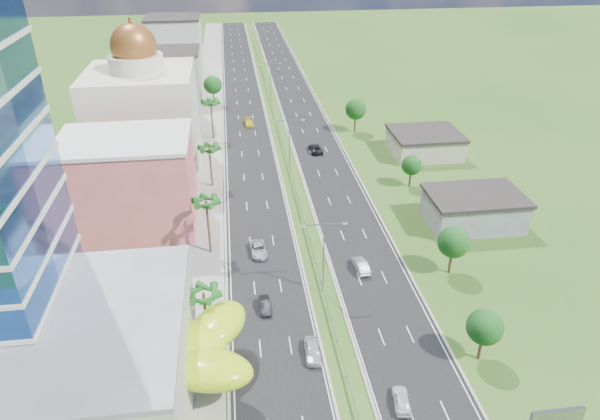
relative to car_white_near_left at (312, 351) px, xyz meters
name	(u,v)px	position (x,y,z in m)	size (l,w,h in m)	color
ground	(336,341)	(3.28, 2.03, -0.80)	(500.00, 500.00, 0.00)	#2D5119
road_left	(245,110)	(-4.22, 92.03, -0.78)	(11.00, 260.00, 0.04)	black
road_right	(300,107)	(10.78, 92.03, -0.78)	(11.00, 260.00, 0.04)	black
sidewalk_left	(209,111)	(-13.72, 92.03, -0.74)	(7.00, 260.00, 0.12)	gray
median_guardrail	(279,130)	(3.28, 74.02, -0.18)	(0.10, 216.06, 0.76)	gray
streetlight_median_b	(324,250)	(3.28, 12.03, 5.95)	(6.04, 0.25, 11.00)	gray
streetlight_median_c	(289,140)	(3.28, 52.03, 5.95)	(6.04, 0.25, 11.00)	gray
streetlight_median_d	(270,79)	(3.28, 97.03, 5.95)	(6.04, 0.25, 11.00)	gray
streetlight_median_e	(259,43)	(3.28, 142.03, 5.95)	(6.04, 0.25, 11.00)	gray
mall_podium	(38,371)	(-28.72, -3.97, 4.70)	(30.00, 24.00, 11.00)	#AFA890
lime_canopy	(162,349)	(-16.72, -1.98, 4.19)	(18.00, 15.00, 7.40)	#AED514
pink_shophouse	(130,185)	(-24.72, 34.03, 6.70)	(20.00, 15.00, 15.00)	#D45857
domed_building	(144,115)	(-24.72, 57.03, 10.55)	(20.00, 20.00, 28.70)	beige
midrise_grey	(163,94)	(-23.72, 82.03, 7.20)	(16.00, 15.00, 16.00)	slate
midrise_beige	(171,76)	(-23.72, 104.03, 5.70)	(16.00, 15.00, 13.00)	#AFA890
midrise_white	(176,49)	(-23.72, 127.03, 8.20)	(16.00, 15.00, 18.00)	silver
shed_near	(473,210)	(31.28, 27.03, 1.70)	(15.00, 10.00, 5.00)	slate
shed_far	(425,144)	(33.28, 57.03, 1.40)	(14.00, 12.00, 4.40)	#AFA890
palm_tree_b	(204,296)	(-12.22, 4.03, 6.26)	(3.60, 3.60, 8.10)	#47301C
palm_tree_c	(206,204)	(-12.22, 24.03, 7.70)	(3.60, 3.60, 9.60)	#47301C
palm_tree_d	(209,150)	(-12.22, 47.03, 6.74)	(3.60, 3.60, 8.60)	#47301C
palm_tree_e	(211,104)	(-12.22, 72.03, 7.51)	(3.60, 3.60, 9.40)	#47301C
leafy_tree_lfar	(213,85)	(-12.22, 97.03, 4.78)	(4.90, 4.90, 8.05)	#47301C
leafy_tree_ra	(485,327)	(19.28, -2.97, 3.97)	(4.20, 4.20, 6.90)	#47301C
leafy_tree_rb	(454,242)	(22.28, 14.03, 4.37)	(4.55, 4.55, 7.47)	#47301C
leafy_tree_rc	(412,165)	(25.28, 42.03, 3.57)	(3.85, 3.85, 6.33)	#47301C
leafy_tree_rd	(356,109)	(21.28, 72.03, 4.78)	(4.90, 4.90, 8.05)	#47301C
car_white_near_left	(312,351)	(0.00, 0.00, 0.00)	(1.80, 4.48, 1.53)	silver
car_dark_left	(265,305)	(-4.94, 9.20, -0.12)	(1.35, 3.88, 1.28)	black
car_silver_mid_left	(258,249)	(-4.95, 22.63, -0.06)	(2.35, 5.09, 1.41)	#B1B4B9
car_yellow_far_left	(249,123)	(-3.64, 79.65, -0.07)	(1.96, 4.81, 1.40)	gold
car_white_near_right	(402,400)	(8.27, -8.37, -0.06)	(1.65, 4.11, 1.40)	white
car_silver_right	(361,265)	(9.66, 16.30, 0.00)	(1.61, 4.62, 1.52)	#B8BAC0
car_dark_far_right	(316,148)	(10.06, 61.13, -0.03)	(2.44, 5.29, 1.47)	black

